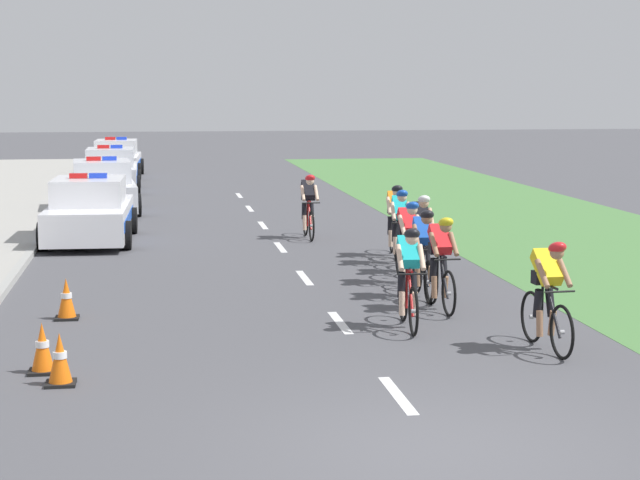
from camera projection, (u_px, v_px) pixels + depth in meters
ground_plane at (441, 449)px, 10.81m from camera, size 160.00×160.00×0.00m
kerb_edge at (33, 249)px, 23.73m from camera, size 0.16×60.00×0.13m
grass_verge at (584, 240)px, 25.57m from camera, size 7.00×60.00×0.01m
lane_markings_centre at (291, 261)px, 22.51m from camera, size 0.14×29.60×0.01m
cyclist_lead at (548, 294)px, 14.75m from camera, size 0.43×1.72×1.56m
cyclist_second at (409, 276)px, 16.11m from camera, size 0.44×1.72×1.56m
cyclist_third at (441, 262)px, 17.45m from camera, size 0.42×1.72×1.56m
cyclist_fourth at (423, 252)px, 18.47m from camera, size 0.43×1.72×1.56m
cyclist_fifth at (408, 241)px, 19.82m from camera, size 0.42×1.72×1.56m
cyclist_sixth at (421, 233)px, 20.96m from camera, size 0.44×1.72×1.56m
cyclist_seventh at (395, 219)px, 23.09m from camera, size 0.44×1.72×1.56m
cyclist_eighth at (400, 225)px, 22.05m from camera, size 0.44×1.72×1.56m
cyclist_ninth at (309, 205)px, 25.81m from camera, size 0.42×1.72×1.56m
police_car_nearest at (90, 213)px, 25.24m from camera, size 2.10×4.45×1.59m
police_car_second at (102, 188)px, 31.32m from camera, size 2.24×4.52×1.59m
police_car_third at (111, 172)px, 37.58m from camera, size 2.03×4.41×1.59m
police_car_furthest at (117, 160)px, 43.65m from camera, size 2.10×4.45×1.59m
traffic_cone_near at (66, 299)px, 16.84m from camera, size 0.36×0.36×0.64m
traffic_cone_mid at (60, 360)px, 13.11m from camera, size 0.36×0.36×0.64m
traffic_cone_far at (42, 349)px, 13.66m from camera, size 0.36×0.36×0.64m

